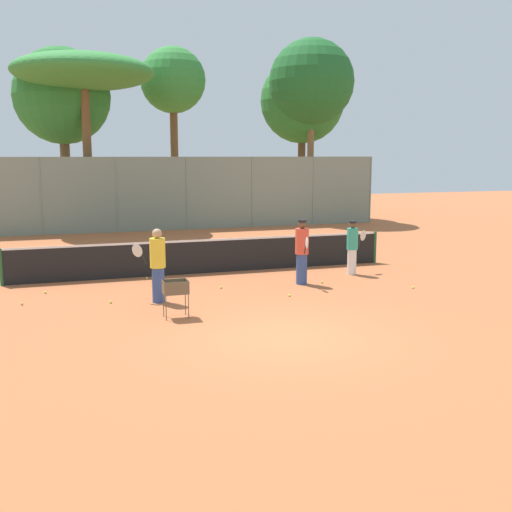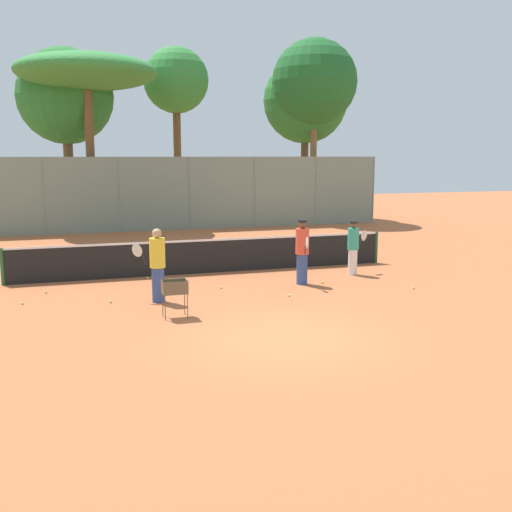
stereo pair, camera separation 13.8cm
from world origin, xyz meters
The scene contains 21 objects.
ground_plane centered at (0.00, 0.00, 0.00)m, with size 80.00×80.00×0.00m, color #B26038.
tennis_net centered at (0.00, 7.07, 0.56)m, with size 11.99×0.10×1.07m.
back_fence centered at (0.00, 18.20, 1.79)m, with size 23.78×0.08×3.58m.
tree_0 centered at (2.10, 23.43, 7.69)m, with size 3.66×3.66×9.63m.
tree_1 centered at (9.13, 20.20, 7.56)m, with size 4.65×4.65×9.92m.
tree_2 centered at (9.24, 21.75, 6.68)m, with size 4.81×4.81×9.12m.
tree_3 centered at (-2.87, 19.79, 7.53)m, with size 6.73×6.73×8.43m.
tree_4 centered at (-3.89, 21.90, 6.58)m, with size 4.86×4.86×9.05m.
player_white_outfit centered at (-2.02, 3.79, 0.96)m, with size 0.83×0.64×1.87m.
player_red_cap centered at (4.26, 5.47, 0.87)m, with size 0.84×0.49×1.67m.
player_yellow_shirt centered at (2.23, 4.65, 0.96)m, with size 0.38×0.94×1.86m.
ball_cart centered at (-1.88, 2.21, 0.64)m, with size 0.56×0.41×0.87m.
tennis_ball_0 centered at (1.33, 3.30, 0.03)m, with size 0.07×0.07×0.07m, color #D1E54C.
tennis_ball_1 centered at (-5.29, 4.52, 0.03)m, with size 0.07×0.07×0.07m, color #D1E54C.
tennis_ball_2 centered at (-4.76, 5.65, 0.03)m, with size 0.07×0.07×0.07m, color #D1E54C.
tennis_ball_3 centered at (-3.18, 4.02, 0.03)m, with size 0.07×0.07×0.07m, color #D1E54C.
tennis_ball_4 centered at (2.83, 4.56, 0.03)m, with size 0.07×0.07×0.07m, color #D1E54C.
tennis_ball_5 centered at (-1.91, 6.71, 0.03)m, with size 0.07×0.07×0.07m, color #D1E54C.
tennis_ball_6 centered at (-0.13, 4.77, 0.03)m, with size 0.07×0.07×0.07m, color #D1E54C.
tennis_ball_7 centered at (4.94, 3.11, 0.03)m, with size 0.07×0.07×0.07m, color #D1E54C.
parked_car centered at (-4.79, 20.64, 0.66)m, with size 4.20×1.70×1.60m.
Camera 2 is at (-4.12, -10.99, 3.67)m, focal length 42.00 mm.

